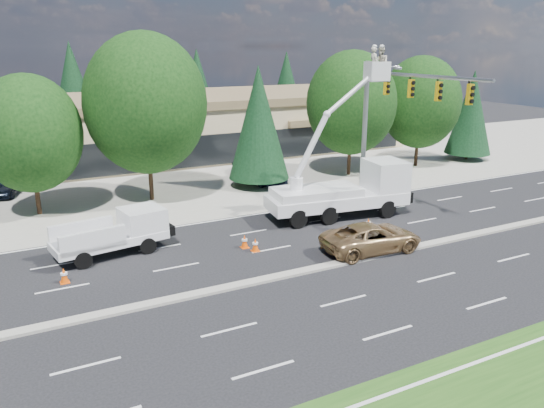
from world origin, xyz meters
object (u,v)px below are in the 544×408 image
bucket_truck (349,182)px  minivan (372,238)px  utility_pickup (118,237)px  signal_mast (387,111)px

bucket_truck → minivan: 6.03m
utility_pickup → minivan: size_ratio=1.10×
utility_pickup → minivan: (11.34, -5.55, -0.14)m
minivan → utility_pickup: bearing=67.1°
signal_mast → bucket_truck: size_ratio=1.02×
signal_mast → minivan: (-5.67, -6.33, -5.34)m
utility_pickup → bucket_truck: 13.76m
utility_pickup → minivan: utility_pickup is taller
signal_mast → utility_pickup: signal_mast is taller
signal_mast → bucket_truck: 5.25m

